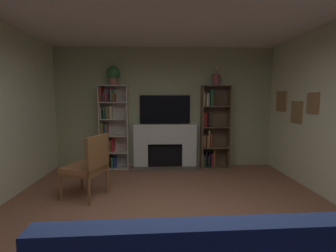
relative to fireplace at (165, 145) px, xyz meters
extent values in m
plane|color=#905D47|center=(0.00, -3.05, -0.53)|extent=(7.58, 7.58, 0.00)
cube|color=#A7AE84|center=(0.00, 0.14, 0.86)|extent=(5.17, 0.06, 2.78)
cube|color=#987348|center=(2.51, -1.53, 1.00)|extent=(0.03, 0.32, 0.36)
cube|color=#948553|center=(2.50, -1.53, 1.00)|extent=(0.01, 0.26, 0.30)
cube|color=#987348|center=(2.51, -1.04, 0.82)|extent=(0.03, 0.36, 0.42)
cube|color=slate|center=(2.50, -1.04, 0.82)|extent=(0.01, 0.30, 0.36)
cube|color=#987348|center=(2.51, -0.43, 1.02)|extent=(0.03, 0.41, 0.44)
cube|color=#4D6B9C|center=(2.50, -0.43, 1.02)|extent=(0.01, 0.35, 0.38)
cube|color=white|center=(-0.56, 0.01, -0.25)|extent=(0.33, 0.20, 0.56)
cube|color=white|center=(0.56, 0.01, -0.25)|extent=(0.33, 0.20, 0.56)
cube|color=white|center=(0.00, 0.01, 0.26)|extent=(1.46, 0.20, 0.46)
cube|color=black|center=(0.00, 0.07, -0.25)|extent=(0.80, 0.08, 0.56)
cube|color=brown|center=(0.00, -0.25, -0.51)|extent=(1.56, 0.30, 0.03)
cube|color=black|center=(0.00, 0.08, 0.82)|extent=(1.17, 0.06, 0.66)
cube|color=beige|center=(-1.47, -0.06, 0.42)|extent=(0.02, 0.33, 1.90)
cube|color=beige|center=(-0.85, -0.06, 0.42)|extent=(0.02, 0.33, 1.90)
cube|color=beige|center=(-1.16, 0.10, 0.42)|extent=(0.64, 0.02, 1.90)
cube|color=beige|center=(-1.16, -0.06, -0.52)|extent=(0.61, 0.33, 0.02)
cube|color=black|center=(-1.44, -0.04, -0.37)|extent=(0.03, 0.25, 0.28)
cube|color=beige|center=(-1.40, -0.01, -0.41)|extent=(0.04, 0.19, 0.20)
cube|color=beige|center=(-1.35, -0.03, -0.39)|extent=(0.03, 0.23, 0.25)
cube|color=#563A67|center=(-1.30, -0.04, -0.39)|extent=(0.04, 0.25, 0.25)
cube|color=black|center=(-1.25, -0.02, -0.35)|extent=(0.03, 0.22, 0.33)
cube|color=#25654D|center=(-1.21, -0.05, -0.39)|extent=(0.04, 0.27, 0.25)
cube|color=#2F3D95|center=(-1.16, -0.02, -0.39)|extent=(0.04, 0.22, 0.24)
cube|color=beige|center=(-1.16, -0.06, -0.15)|extent=(0.61, 0.33, 0.02)
cube|color=black|center=(-1.43, -0.01, -0.03)|extent=(0.04, 0.21, 0.22)
cube|color=olive|center=(-1.38, -0.01, -0.04)|extent=(0.03, 0.20, 0.20)
cube|color=#1E7748|center=(-1.35, -0.02, 0.01)|extent=(0.02, 0.22, 0.30)
cube|color=#2D4F88|center=(-1.30, -0.05, -0.01)|extent=(0.04, 0.27, 0.26)
cube|color=brown|center=(-1.26, -0.02, -0.01)|extent=(0.04, 0.21, 0.26)
cube|color=red|center=(-1.21, -0.01, 0.02)|extent=(0.04, 0.20, 0.31)
cube|color=beige|center=(-1.16, -0.06, 0.23)|extent=(0.61, 0.33, 0.02)
cube|color=olive|center=(-1.43, 0.00, 0.39)|extent=(0.04, 0.19, 0.29)
cube|color=#205596|center=(-1.38, -0.01, 0.37)|extent=(0.03, 0.19, 0.26)
cube|color=brown|center=(-1.34, -0.02, 0.38)|extent=(0.04, 0.22, 0.27)
cube|color=beige|center=(-1.16, -0.06, 0.61)|extent=(0.61, 0.33, 0.02)
cube|color=beige|center=(-1.44, -0.04, 0.73)|extent=(0.02, 0.27, 0.22)
cube|color=black|center=(-1.40, -0.02, 0.73)|extent=(0.04, 0.22, 0.21)
cube|color=#356D52|center=(-1.37, -0.03, 0.73)|extent=(0.02, 0.25, 0.23)
cube|color=beige|center=(-1.33, 0.00, 0.75)|extent=(0.03, 0.18, 0.25)
cube|color=olive|center=(-1.28, -0.03, 0.76)|extent=(0.04, 0.25, 0.28)
cube|color=beige|center=(-1.22, -0.03, 0.76)|extent=(0.04, 0.24, 0.28)
cube|color=beige|center=(-1.16, -0.06, 0.99)|extent=(0.61, 0.33, 0.02)
cube|color=#AD3320|center=(-1.43, -0.04, 1.16)|extent=(0.04, 0.25, 0.32)
cube|color=#224E92|center=(-1.38, -0.03, 1.10)|extent=(0.03, 0.24, 0.19)
cube|color=#AF3623|center=(-1.32, -0.04, 1.10)|extent=(0.04, 0.25, 0.20)
cube|color=#4A3E7C|center=(-1.28, -0.03, 1.13)|extent=(0.03, 0.24, 0.26)
cube|color=red|center=(-1.23, -0.01, 1.16)|extent=(0.03, 0.20, 0.31)
cube|color=#357A53|center=(-1.20, -0.04, 1.14)|extent=(0.03, 0.27, 0.27)
cube|color=brown|center=(-1.15, -0.04, 1.10)|extent=(0.04, 0.25, 0.20)
cube|color=beige|center=(-1.16, -0.06, 1.37)|extent=(0.61, 0.33, 0.02)
cube|color=brown|center=(0.85, -0.06, 0.42)|extent=(0.02, 0.33, 1.90)
cube|color=brown|center=(1.47, -0.06, 0.42)|extent=(0.02, 0.33, 1.90)
cube|color=brown|center=(1.16, 0.10, 0.42)|extent=(0.64, 0.02, 1.90)
cube|color=brown|center=(1.16, -0.06, -0.52)|extent=(0.61, 0.33, 0.02)
cube|color=beige|center=(0.88, -0.03, -0.36)|extent=(0.02, 0.23, 0.31)
cube|color=#36683B|center=(0.91, -0.04, -0.38)|extent=(0.03, 0.26, 0.25)
cube|color=black|center=(0.96, -0.01, -0.34)|extent=(0.04, 0.20, 0.34)
cube|color=black|center=(1.01, -0.05, -0.39)|extent=(0.04, 0.27, 0.25)
cube|color=black|center=(1.05, -0.02, -0.35)|extent=(0.03, 0.21, 0.32)
cube|color=#B62834|center=(1.10, -0.01, -0.36)|extent=(0.03, 0.20, 0.30)
cube|color=brown|center=(1.15, -0.02, -0.31)|extent=(0.04, 0.21, 0.41)
cube|color=brown|center=(1.16, -0.06, -0.05)|extent=(0.61, 0.33, 0.02)
cube|color=#8B6141|center=(0.89, -0.02, 0.10)|extent=(0.04, 0.22, 0.28)
cube|color=olive|center=(0.93, -0.02, 0.09)|extent=(0.03, 0.22, 0.27)
cube|color=#905C2B|center=(0.98, -0.05, 0.09)|extent=(0.04, 0.27, 0.27)
cube|color=beige|center=(1.02, -0.02, 0.15)|extent=(0.02, 0.22, 0.39)
cube|color=#B33C24|center=(1.06, -0.03, 0.12)|extent=(0.03, 0.23, 0.32)
cube|color=brown|center=(1.16, -0.06, 0.42)|extent=(0.61, 0.33, 0.02)
cube|color=#AB3632|center=(0.88, -0.03, 0.59)|extent=(0.03, 0.24, 0.32)
cube|color=red|center=(0.93, -0.03, 0.59)|extent=(0.04, 0.24, 0.32)
cube|color=black|center=(0.97, -0.05, 0.59)|extent=(0.04, 0.28, 0.32)
cube|color=brown|center=(1.16, -0.06, 0.90)|extent=(0.61, 0.33, 0.02)
cube|color=beige|center=(0.88, -0.03, 1.06)|extent=(0.02, 0.24, 0.31)
cube|color=olive|center=(0.91, 0.00, 1.06)|extent=(0.03, 0.19, 0.31)
cube|color=beige|center=(0.95, -0.05, 1.04)|extent=(0.03, 0.27, 0.27)
cube|color=beige|center=(1.00, -0.01, 1.06)|extent=(0.03, 0.21, 0.30)
cube|color=#1F7141|center=(1.05, -0.05, 1.09)|extent=(0.04, 0.28, 0.36)
cube|color=#A52D1B|center=(1.09, -0.04, 1.04)|extent=(0.02, 0.26, 0.26)
cube|color=brown|center=(1.16, -0.06, 1.37)|extent=(0.61, 0.33, 0.02)
cylinder|color=#AA6A54|center=(-1.16, -0.04, 1.46)|extent=(0.19, 0.19, 0.16)
sphere|color=#327041|center=(-1.16, -0.04, 1.65)|extent=(0.29, 0.29, 0.29)
cylinder|color=#8D4148|center=(1.16, -0.04, 1.50)|extent=(0.14, 0.14, 0.26)
cylinder|color=#4C7F3F|center=(1.17, -0.05, 1.68)|extent=(0.01, 0.01, 0.11)
sphere|color=silver|center=(1.17, -0.05, 1.74)|extent=(0.04, 0.04, 0.04)
cylinder|color=#4C7F3F|center=(1.16, -0.04, 1.71)|extent=(0.01, 0.01, 0.16)
sphere|color=silver|center=(1.16, -0.04, 1.79)|extent=(0.06, 0.06, 0.06)
cylinder|color=#4C7F3F|center=(1.15, -0.03, 1.71)|extent=(0.01, 0.01, 0.16)
sphere|color=silver|center=(1.15, -0.03, 1.79)|extent=(0.04, 0.04, 0.04)
cylinder|color=brown|center=(-1.20, -2.07, -0.31)|extent=(0.04, 0.04, 0.44)
cylinder|color=brown|center=(-1.02, -1.58, -0.31)|extent=(0.04, 0.04, 0.44)
cylinder|color=brown|center=(-1.69, -1.89, -0.31)|extent=(0.04, 0.04, 0.44)
cylinder|color=brown|center=(-1.51, -1.40, -0.31)|extent=(0.04, 0.04, 0.44)
cube|color=#AD6F44|center=(-1.36, -1.74, -0.04)|extent=(0.73, 0.72, 0.08)
cube|color=brown|center=(-1.36, -1.74, -0.10)|extent=(0.73, 0.72, 0.04)
cube|color=brown|center=(-1.12, -1.82, 0.20)|extent=(0.25, 0.55, 0.58)
camera|label=1|loc=(-0.15, -5.68, 1.06)|focal=26.36mm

